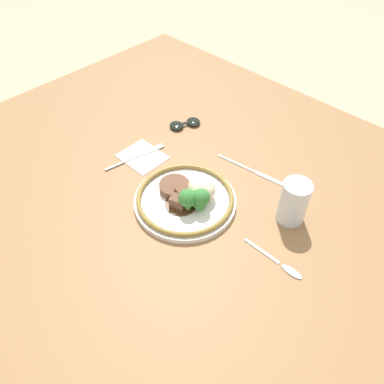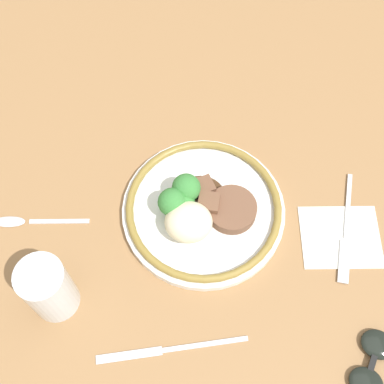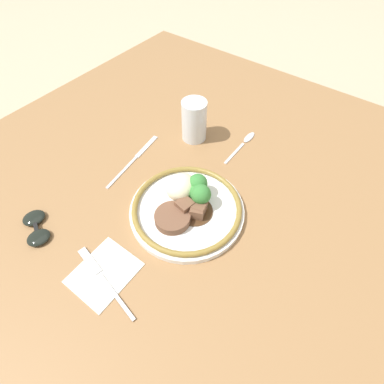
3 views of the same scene
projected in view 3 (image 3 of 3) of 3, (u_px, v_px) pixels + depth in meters
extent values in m
plane|color=tan|center=(176.00, 234.00, 0.67)|extent=(8.00, 8.00, 0.00)
cube|color=olive|center=(175.00, 230.00, 0.66)|extent=(1.43, 1.27, 0.04)
cube|color=silver|center=(104.00, 273.00, 0.57)|extent=(0.12, 0.10, 0.00)
cylinder|color=white|center=(185.00, 210.00, 0.66)|extent=(0.25, 0.25, 0.01)
torus|color=olive|center=(185.00, 206.00, 0.65)|extent=(0.24, 0.24, 0.01)
ellipsoid|color=beige|center=(181.00, 187.00, 0.65)|extent=(0.07, 0.06, 0.06)
cylinder|color=brown|center=(172.00, 218.00, 0.62)|extent=(0.08, 0.08, 0.02)
cylinder|color=#472D19|center=(195.00, 211.00, 0.65)|extent=(0.08, 0.08, 0.00)
cube|color=brown|center=(186.00, 207.00, 0.63)|extent=(0.04, 0.04, 0.03)
cube|color=brown|center=(197.00, 211.00, 0.63)|extent=(0.04, 0.04, 0.03)
cube|color=brown|center=(187.00, 201.00, 0.65)|extent=(0.03, 0.03, 0.02)
cube|color=brown|center=(199.00, 208.00, 0.64)|extent=(0.04, 0.04, 0.03)
cylinder|color=#669E51|center=(198.00, 191.00, 0.67)|extent=(0.02, 0.02, 0.02)
sphere|color=#387F38|center=(198.00, 183.00, 0.65)|extent=(0.04, 0.04, 0.04)
cylinder|color=#669E51|center=(201.00, 202.00, 0.65)|extent=(0.02, 0.02, 0.02)
sphere|color=#387F38|center=(201.00, 194.00, 0.63)|extent=(0.04, 0.04, 0.04)
cylinder|color=#669E51|center=(197.00, 198.00, 0.66)|extent=(0.01, 0.01, 0.01)
sphere|color=#387F38|center=(197.00, 192.00, 0.65)|extent=(0.04, 0.04, 0.04)
cylinder|color=#669E51|center=(199.00, 193.00, 0.67)|extent=(0.01, 0.01, 0.01)
sphere|color=#387F38|center=(199.00, 188.00, 0.66)|extent=(0.03, 0.03, 0.03)
cylinder|color=yellow|center=(194.00, 127.00, 0.79)|extent=(0.06, 0.06, 0.07)
cylinder|color=silver|center=(194.00, 121.00, 0.78)|extent=(0.07, 0.07, 0.11)
cube|color=silver|center=(116.00, 296.00, 0.54)|extent=(0.03, 0.11, 0.00)
cube|color=silver|center=(90.00, 261.00, 0.59)|extent=(0.03, 0.07, 0.00)
cube|color=silver|center=(123.00, 171.00, 0.74)|extent=(0.12, 0.02, 0.00)
cube|color=silver|center=(147.00, 146.00, 0.80)|extent=(0.09, 0.02, 0.00)
cube|color=silver|center=(234.00, 153.00, 0.78)|extent=(0.09, 0.01, 0.00)
ellipsoid|color=silver|center=(249.00, 137.00, 0.82)|extent=(0.05, 0.02, 0.01)
ellipsoid|color=black|center=(39.00, 238.00, 0.61)|extent=(0.06, 0.06, 0.01)
ellipsoid|color=black|center=(34.00, 218.00, 0.64)|extent=(0.06, 0.06, 0.01)
cube|color=black|center=(36.00, 227.00, 0.63)|extent=(0.02, 0.02, 0.00)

